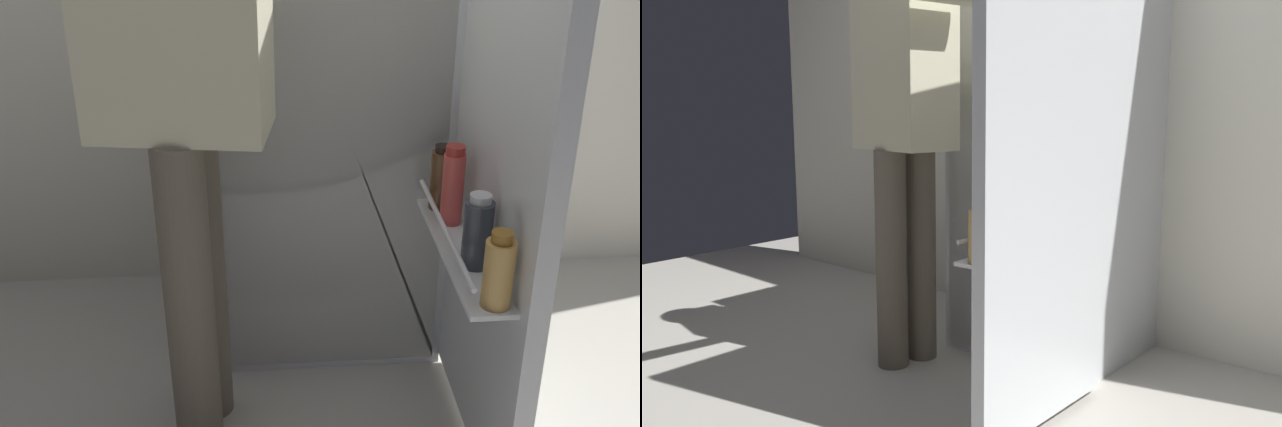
# 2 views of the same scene
# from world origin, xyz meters

# --- Properties ---
(ground_plane) EXTENTS (5.52, 5.52, 0.00)m
(ground_plane) POSITION_xyz_m (0.00, 0.00, 0.00)
(ground_plane) COLOR #B7B2A8
(kitchen_wall) EXTENTS (4.40, 0.10, 2.69)m
(kitchen_wall) POSITION_xyz_m (0.00, 0.88, 1.35)
(kitchen_wall) COLOR silver
(kitchen_wall) RESTS_ON ground_plane
(refrigerator) EXTENTS (0.72, 1.23, 1.75)m
(refrigerator) POSITION_xyz_m (0.03, 0.49, 0.88)
(refrigerator) COLOR silver
(refrigerator) RESTS_ON ground_plane
(person) EXTENTS (0.54, 0.75, 1.69)m
(person) POSITION_xyz_m (-0.34, 0.03, 1.01)
(person) COLOR #665B4C
(person) RESTS_ON ground_plane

